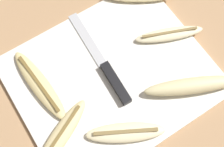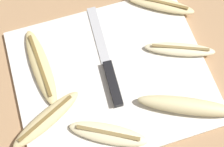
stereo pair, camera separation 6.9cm
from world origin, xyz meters
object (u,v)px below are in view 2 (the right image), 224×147
banana_mellow_near (47,119)px  banana_bright_far (180,49)px  knife (110,73)px  banana_pale_long (108,134)px  banana_ripe_center (160,4)px  banana_spotted_left (41,66)px  banana_soft_right (187,106)px

banana_mellow_near → banana_bright_far: banana_mellow_near is taller
knife → banana_pale_long: size_ratio=1.58×
banana_ripe_center → banana_bright_far: bearing=-89.9°
knife → banana_ripe_center: bearing=41.2°
knife → banana_ripe_center: same height
banana_spotted_left → banana_pale_long: bearing=-62.2°
knife → banana_ripe_center: size_ratio=1.60×
banana_soft_right → banana_spotted_left: banana_soft_right is taller
banana_soft_right → banana_bright_far: banana_soft_right is taller
banana_ripe_center → banana_soft_right: bearing=-98.4°
banana_pale_long → banana_ripe_center: bearing=51.1°
knife → banana_spotted_left: banana_spotted_left is taller
banana_ripe_center → banana_bright_far: 0.13m
banana_mellow_near → banana_bright_far: (0.33, 0.07, -0.00)m
banana_pale_long → banana_mellow_near: bearing=149.3°
banana_mellow_near → banana_spotted_left: (0.01, 0.12, -0.00)m
banana_pale_long → banana_soft_right: 0.18m
knife → banana_spotted_left: size_ratio=1.31×
banana_soft_right → banana_mellow_near: 0.30m
banana_pale_long → banana_soft_right: bearing=1.8°
banana_ripe_center → banana_mellow_near: (-0.33, -0.20, 0.00)m
banana_mellow_near → banana_pale_long: bearing=-30.7°
banana_ripe_center → banana_spotted_left: banana_spotted_left is taller
banana_bright_far → banana_pale_long: bearing=-147.6°
banana_spotted_left → banana_soft_right: bearing=-33.8°
banana_bright_far → knife: bearing=-178.0°
banana_ripe_center → banana_bright_far: same height
knife → banana_pale_long: 0.14m
knife → banana_soft_right: banana_soft_right is taller
banana_pale_long → banana_ripe_center: size_ratio=1.01×
knife → banana_bright_far: bearing=4.9°
banana_mellow_near → banana_spotted_left: bearing=83.3°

